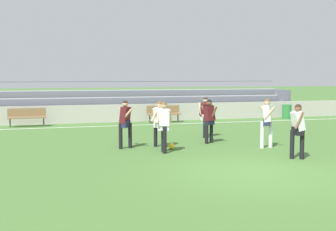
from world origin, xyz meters
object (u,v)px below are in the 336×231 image
(bleacher_stand, at_px, (133,103))
(player_white_challenging, at_px, (298,126))
(player_white_trailing_run, at_px, (267,119))
(player_dark_wide_right, at_px, (125,120))
(bench_near_wall_gap, at_px, (27,116))
(player_dark_overlapping, at_px, (209,117))
(bench_far_right, at_px, (164,112))
(trash_bin, at_px, (287,112))
(soccer_ball, at_px, (171,146))
(player_white_deep_cover, at_px, (164,123))
(player_dark_dropping_back, at_px, (205,114))
(player_white_pressing_high, at_px, (159,120))

(bleacher_stand, xyz_separation_m, player_white_challenging, (2.27, -13.50, 0.07))
(player_white_challenging, bearing_deg, bleacher_stand, 99.55)
(bleacher_stand, xyz_separation_m, player_white_trailing_run, (2.39, -11.44, 0.11))
(player_dark_wide_right, height_order, player_white_trailing_run, player_white_trailing_run)
(bench_near_wall_gap, relative_size, player_dark_overlapping, 1.11)
(bench_far_right, bearing_deg, trash_bin, 0.35)
(bench_far_right, relative_size, soccer_ball, 8.18)
(player_white_deep_cover, distance_m, player_dark_overlapping, 2.55)
(player_white_deep_cover, xyz_separation_m, player_dark_dropping_back, (2.54, 2.89, -0.02))
(bleacher_stand, distance_m, player_white_pressing_high, 10.38)
(player_white_pressing_high, height_order, player_dark_wide_right, player_dark_wide_right)
(bleacher_stand, distance_m, bench_far_right, 2.95)
(player_dark_wide_right, xyz_separation_m, soccer_ball, (1.47, -0.60, -0.87))
(player_white_challenging, bearing_deg, trash_bin, 59.86)
(bench_near_wall_gap, bearing_deg, bleacher_stand, 24.96)
(player_white_challenging, relative_size, player_dark_overlapping, 1.02)
(player_dark_wide_right, xyz_separation_m, player_white_trailing_run, (4.72, -1.21, 0.04))
(bleacher_stand, distance_m, trash_bin, 8.98)
(soccer_ball, bearing_deg, player_white_challenging, -40.42)
(bench_far_right, distance_m, player_white_trailing_run, 8.84)
(bench_near_wall_gap, xyz_separation_m, player_dark_wide_right, (3.50, -7.53, 0.44))
(bench_near_wall_gap, bearing_deg, player_dark_overlapping, -47.36)
(bench_near_wall_gap, distance_m, player_dark_dropping_back, 9.16)
(trash_bin, bearing_deg, player_dark_overlapping, -136.61)
(bench_far_right, xyz_separation_m, player_white_deep_cover, (-2.38, -8.66, 0.43))
(player_dark_wide_right, bearing_deg, player_white_trailing_run, -14.37)
(bleacher_stand, height_order, bench_near_wall_gap, bleacher_stand)
(player_white_pressing_high, bearing_deg, bleacher_stand, 83.70)
(player_white_deep_cover, bearing_deg, bench_far_right, 74.67)
(player_white_pressing_high, bearing_deg, player_white_trailing_run, -17.70)
(trash_bin, distance_m, player_dark_wide_right, 13.27)
(bleacher_stand, distance_m, player_white_deep_cover, 11.44)
(player_white_deep_cover, bearing_deg, trash_bin, 41.53)
(bench_far_right, height_order, player_dark_overlapping, player_dark_overlapping)
(player_white_trailing_run, bearing_deg, player_dark_overlapping, 135.97)
(bench_far_right, height_order, soccer_ball, bench_far_right)
(bench_far_right, xyz_separation_m, player_dark_overlapping, (-0.26, -7.25, 0.41))
(player_white_pressing_high, bearing_deg, bench_far_right, 73.56)
(bench_near_wall_gap, bearing_deg, player_white_trailing_run, -46.76)
(player_white_deep_cover, relative_size, player_dark_dropping_back, 1.02)
(bench_far_right, distance_m, player_dark_wide_right, 8.28)
(trash_bin, bearing_deg, player_white_deep_cover, -138.47)
(player_white_challenging, bearing_deg, player_dark_wide_right, 144.64)
(player_dark_overlapping, bearing_deg, player_white_pressing_high, -169.69)
(bench_near_wall_gap, xyz_separation_m, player_dark_overlapping, (6.67, -7.25, 0.41))
(bleacher_stand, bearing_deg, player_white_deep_cover, -96.37)
(bench_far_right, xyz_separation_m, bench_near_wall_gap, (-6.93, 0.00, 0.00))
(player_white_challenging, bearing_deg, player_white_pressing_high, 136.99)
(player_dark_dropping_back, height_order, soccer_ball, player_dark_dropping_back)
(bleacher_stand, bearing_deg, soccer_ball, -94.52)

